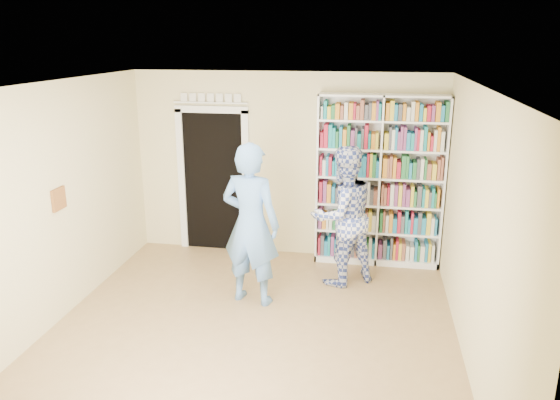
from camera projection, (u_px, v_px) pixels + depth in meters
name	position (u px, v px, depth m)	size (l,w,h in m)	color
floor	(250.00, 336.00, 5.99)	(5.00, 5.00, 0.00)	olive
ceiling	(245.00, 86.00, 5.22)	(5.00, 5.00, 0.00)	white
wall_back	(286.00, 166.00, 7.97)	(4.50, 4.50, 0.00)	beige
wall_left	(47.00, 208.00, 5.97)	(5.00, 5.00, 0.00)	beige
wall_right	(476.00, 232.00, 5.24)	(5.00, 5.00, 0.00)	beige
bookshelf	(379.00, 181.00, 7.64)	(1.76, 0.33, 2.42)	white
doorway	(214.00, 174.00, 8.18)	(1.10, 0.08, 2.43)	black
wall_art	(59.00, 199.00, 6.15)	(0.03, 0.25, 0.25)	brown
man_blue	(251.00, 224.00, 6.53)	(0.73, 0.48, 2.00)	#5C8DCD
man_plaid	(343.00, 216.00, 7.07)	(0.90, 0.70, 1.85)	#314397
paper_sheet	(348.00, 209.00, 6.83)	(0.23, 0.01, 0.32)	white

